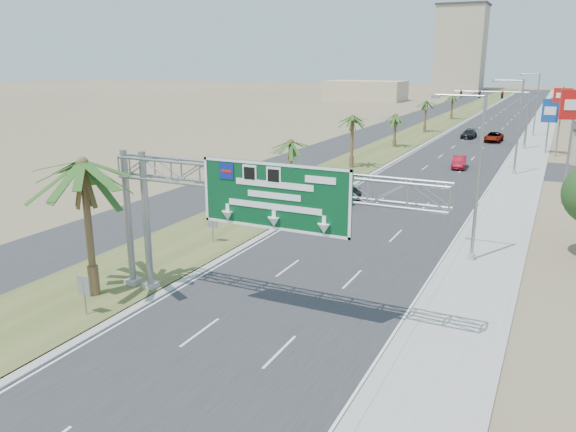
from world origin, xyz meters
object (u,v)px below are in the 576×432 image
(car_right_lane, at_px, (494,137))
(pole_sign_blue, at_px, (550,113))
(sign_gantry, at_px, (248,190))
(car_far, at_px, (469,134))
(pole_sign_red_near, at_px, (574,112))
(car_left_lane, at_px, (345,195))
(signal_mast, at_px, (512,113))
(car_mid_lane, at_px, (459,162))
(pole_sign_red_far, at_px, (562,101))
(palm_near, at_px, (82,164))

(car_right_lane, relative_size, pole_sign_blue, 0.70)
(sign_gantry, height_order, car_far, sign_gantry)
(pole_sign_red_near, relative_size, pole_sign_blue, 1.33)
(pole_sign_red_near, bearing_deg, car_left_lane, -154.15)
(sign_gantry, distance_m, signal_mast, 62.37)
(sign_gantry, distance_m, pole_sign_blue, 60.23)
(car_mid_lane, bearing_deg, pole_sign_red_far, 48.99)
(signal_mast, distance_m, car_far, 11.76)
(sign_gantry, xyz_separation_m, pole_sign_red_far, (12.31, 57.61, 0.87))
(signal_mast, relative_size, car_right_lane, 2.02)
(signal_mast, distance_m, pole_sign_red_near, 32.69)
(pole_sign_red_near, xyz_separation_m, pole_sign_red_far, (-1.08, 27.33, -0.79))
(car_right_lane, bearing_deg, car_mid_lane, -89.50)
(sign_gantry, relative_size, pole_sign_blue, 2.29)
(car_far, xyz_separation_m, pole_sign_blue, (11.50, -11.56, 4.67))
(sign_gantry, bearing_deg, palm_near, -166.68)
(palm_near, relative_size, pole_sign_red_far, 0.95)
(pole_sign_blue, bearing_deg, car_far, 134.86)
(car_right_lane, xyz_separation_m, pole_sign_blue, (7.52, -9.03, 4.64))
(car_far, bearing_deg, pole_sign_blue, -41.73)
(sign_gantry, bearing_deg, car_left_lane, 98.55)
(signal_mast, height_order, car_mid_lane, signal_mast)
(pole_sign_red_far, bearing_deg, sign_gantry, -102.06)
(sign_gantry, xyz_separation_m, palm_near, (-8.14, -1.93, 0.87))
(car_mid_lane, xyz_separation_m, pole_sign_red_far, (9.75, 14.07, 6.24))
(sign_gantry, distance_m, car_mid_lane, 43.95)
(palm_near, xyz_separation_m, car_mid_lane, (10.70, 45.47, -6.24))
(car_right_lane, bearing_deg, palm_near, -96.69)
(palm_near, distance_m, pole_sign_red_far, 62.95)
(car_mid_lane, height_order, pole_sign_blue, pole_sign_blue)
(palm_near, height_order, car_right_lane, palm_near)
(pole_sign_red_near, height_order, pole_sign_red_far, pole_sign_red_near)
(signal_mast, distance_m, pole_sign_blue, 5.61)
(sign_gantry, relative_size, palm_near, 2.01)
(car_right_lane, height_order, car_far, car_right_lane)
(pole_sign_red_near, height_order, pole_sign_blue, pole_sign_red_near)
(signal_mast, distance_m, car_right_lane, 7.93)
(car_left_lane, bearing_deg, car_right_lane, 83.58)
(car_right_lane, bearing_deg, sign_gantry, -90.21)
(palm_near, xyz_separation_m, car_right_lane, (11.67, 70.16, -6.22))
(car_left_lane, bearing_deg, car_far, 88.66)
(car_far, bearing_deg, pole_sign_red_near, -67.72)
(car_left_lane, xyz_separation_m, car_mid_lane, (5.90, 21.37, -0.04))
(car_far, xyz_separation_m, pole_sign_red_far, (12.76, -13.15, 6.26))
(palm_near, bearing_deg, car_mid_lane, 76.76)
(pole_sign_red_near, bearing_deg, pole_sign_red_far, 92.26)
(car_right_lane, bearing_deg, pole_sign_blue, -47.48)
(signal_mast, xyz_separation_m, car_left_lane, (-9.57, -39.87, -4.12))
(palm_near, bearing_deg, pole_sign_blue, 72.57)
(palm_near, bearing_deg, car_far, 83.97)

